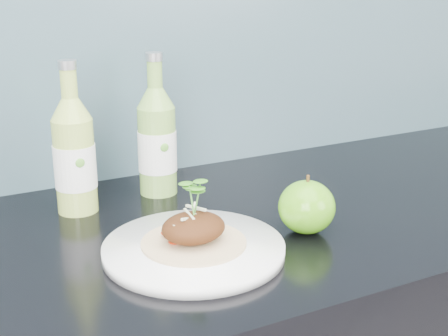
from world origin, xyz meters
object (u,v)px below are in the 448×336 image
at_px(green_apple, 307,207).
at_px(cider_bottle_left, 74,156).
at_px(cider_bottle_right, 157,141).
at_px(dinner_plate, 194,249).

bearing_deg(green_apple, cider_bottle_left, 139.04).
bearing_deg(cider_bottle_right, green_apple, -87.09).
relative_size(dinner_plate, cider_bottle_left, 1.37).
height_order(cider_bottle_left, cider_bottle_right, same).
height_order(green_apple, cider_bottle_right, cider_bottle_right).
xyz_separation_m(dinner_plate, cider_bottle_left, (-0.10, 0.24, 0.09)).
xyz_separation_m(dinner_plate, green_apple, (0.19, -0.01, 0.03)).
distance_m(cider_bottle_left, cider_bottle_right, 0.15).
distance_m(green_apple, cider_bottle_left, 0.39).
height_order(dinner_plate, cider_bottle_right, cider_bottle_right).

